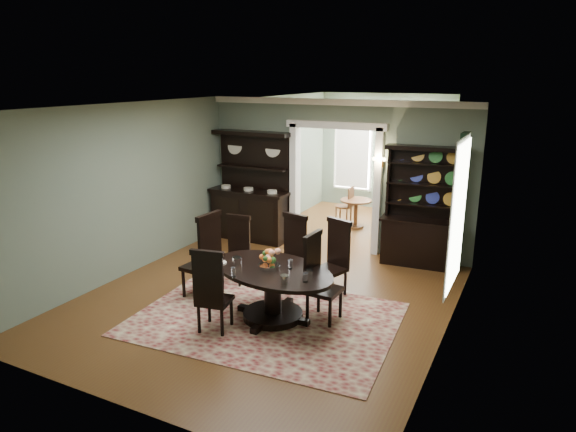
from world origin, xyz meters
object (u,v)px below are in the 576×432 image
welsh_dresser (420,223)px  parlor_table (356,209)px  dining_table (273,284)px  sideboard (251,202)px

welsh_dresser → parlor_table: size_ratio=3.09×
dining_table → parlor_table: (-0.47, 4.95, -0.11)m
welsh_dresser → sideboard: bearing=176.4°
sideboard → welsh_dresser: bearing=0.7°
sideboard → parlor_table: (1.76, 1.77, -0.37)m
dining_table → welsh_dresser: welsh_dresser is taller
sideboard → welsh_dresser: 3.62m
dining_table → welsh_dresser: (1.39, 3.21, 0.26)m
sideboard → parlor_table: size_ratio=3.22×
dining_table → parlor_table: 4.97m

